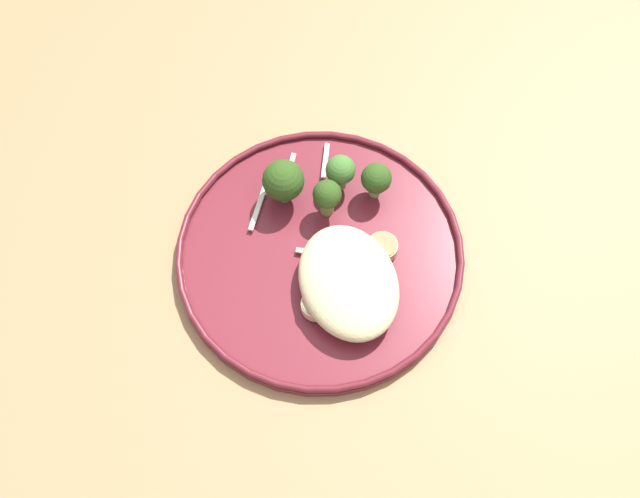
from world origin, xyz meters
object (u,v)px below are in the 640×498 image
(seared_scallop_left_edge, at_px, (316,305))
(seared_scallop_center_golden, at_px, (328,276))
(dinner_plate, at_px, (320,254))
(seared_scallop_rear_pale, at_px, (343,293))
(seared_scallop_right_edge, at_px, (382,246))
(broccoli_floret_front_edge, at_px, (283,181))
(seared_scallop_large_seared, at_px, (345,260))
(broccoli_floret_rear_charred, at_px, (340,171))
(broccoli_floret_beside_noodles, at_px, (327,196))
(broccoli_floret_small_sprig, at_px, (376,179))
(seared_scallop_tilted_round, at_px, (361,306))

(seared_scallop_left_edge, distance_m, seared_scallop_center_golden, 0.03)
(dinner_plate, xyz_separation_m, seared_scallop_rear_pale, (-0.05, -0.01, 0.01))
(seared_scallop_right_edge, xyz_separation_m, broccoli_floret_front_edge, (0.09, 0.08, 0.02))
(seared_scallop_large_seared, bearing_deg, broccoli_floret_rear_charred, -15.07)
(broccoli_floret_front_edge, relative_size, broccoli_floret_rear_charred, 1.22)
(seared_scallop_large_seared, xyz_separation_m, broccoli_floret_front_edge, (0.09, 0.04, 0.02))
(seared_scallop_large_seared, height_order, seared_scallop_center_golden, seared_scallop_large_seared)
(broccoli_floret_rear_charred, bearing_deg, dinner_plate, 148.02)
(seared_scallop_large_seared, distance_m, broccoli_floret_rear_charred, 0.09)
(seared_scallop_right_edge, relative_size, broccoli_floret_beside_noodles, 0.62)
(dinner_plate, height_order, seared_scallop_rear_pale, seared_scallop_rear_pale)
(seared_scallop_rear_pale, relative_size, broccoli_floret_small_sprig, 0.76)
(seared_scallop_left_edge, bearing_deg, broccoli_floret_front_edge, -2.37)
(seared_scallop_left_edge, height_order, seared_scallop_center_golden, seared_scallop_left_edge)
(dinner_plate, relative_size, broccoli_floret_rear_charred, 6.32)
(seared_scallop_left_edge, relative_size, broccoli_floret_rear_charred, 0.65)
(seared_scallop_center_golden, height_order, broccoli_floret_beside_noodles, broccoli_floret_beside_noodles)
(broccoli_floret_rear_charred, bearing_deg, broccoli_floret_front_edge, 87.18)
(seared_scallop_tilted_round, xyz_separation_m, seared_scallop_center_golden, (0.04, 0.02, -0.00))
(seared_scallop_right_edge, distance_m, seared_scallop_center_golden, 0.06)
(seared_scallop_large_seared, bearing_deg, broccoli_floret_front_edge, 21.08)
(seared_scallop_large_seared, height_order, broccoli_floret_beside_noodles, broccoli_floret_beside_noodles)
(seared_scallop_large_seared, height_order, seared_scallop_left_edge, same)
(broccoli_floret_rear_charred, relative_size, broccoli_floret_beside_noodles, 0.95)
(seared_scallop_left_edge, distance_m, broccoli_floret_rear_charred, 0.14)
(dinner_plate, relative_size, seared_scallop_tilted_round, 10.64)
(seared_scallop_rear_pale, relative_size, seared_scallop_tilted_round, 1.29)
(broccoli_floret_rear_charred, bearing_deg, seared_scallop_center_golden, 156.04)
(seared_scallop_rear_pale, height_order, broccoli_floret_rear_charred, broccoli_floret_rear_charred)
(dinner_plate, bearing_deg, broccoli_floret_front_edge, 12.41)
(dinner_plate, distance_m, seared_scallop_tilted_round, 0.07)
(dinner_plate, xyz_separation_m, seared_scallop_center_golden, (-0.03, 0.00, 0.01))
(seared_scallop_left_edge, height_order, broccoli_floret_front_edge, broccoli_floret_front_edge)
(seared_scallop_rear_pale, height_order, seared_scallop_tilted_round, seared_scallop_rear_pale)
(seared_scallop_left_edge, xyz_separation_m, broccoli_floret_beside_noodles, (0.10, -0.04, 0.02))
(seared_scallop_large_seared, bearing_deg, broccoli_floret_small_sprig, -38.86)
(seared_scallop_tilted_round, height_order, broccoli_floret_beside_noodles, broccoli_floret_beside_noodles)
(seared_scallop_right_edge, distance_m, broccoli_floret_small_sprig, 0.07)
(seared_scallop_left_edge, distance_m, broccoli_floret_front_edge, 0.13)
(seared_scallop_tilted_round, xyz_separation_m, broccoli_floret_front_edge, (0.14, 0.04, 0.02))
(seared_scallop_large_seared, distance_m, seared_scallop_right_edge, 0.04)
(seared_scallop_center_golden, bearing_deg, dinner_plate, -2.24)
(seared_scallop_large_seared, bearing_deg, seared_scallop_tilted_round, 179.68)
(dinner_plate, relative_size, seared_scallop_rear_pale, 8.22)
(broccoli_floret_beside_noodles, bearing_deg, seared_scallop_large_seared, 178.31)
(seared_scallop_large_seared, distance_m, seared_scallop_rear_pale, 0.04)
(seared_scallop_left_edge, xyz_separation_m, seared_scallop_center_golden, (0.03, -0.02, -0.00))
(seared_scallop_left_edge, distance_m, broccoli_floret_beside_noodles, 0.11)
(broccoli_floret_small_sprig, bearing_deg, seared_scallop_center_golden, 136.53)
(seared_scallop_right_edge, bearing_deg, broccoli_floret_small_sprig, -13.16)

